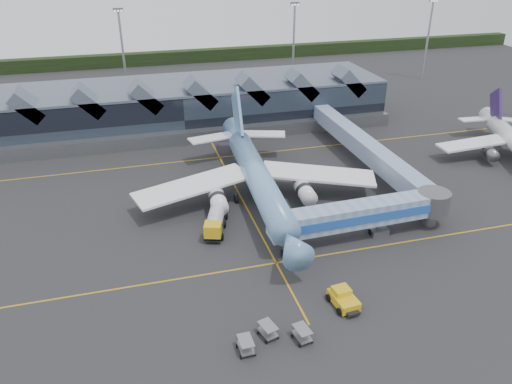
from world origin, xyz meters
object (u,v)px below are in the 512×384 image
object	(u,v)px
jet_bridge	(373,213)
fuel_truck	(216,217)
main_airliner	(257,175)
pushback_tug	(343,299)

from	to	relation	value
jet_bridge	fuel_truck	world-z (taller)	jet_bridge
main_airliner	pushback_tug	bearing A→B (deg)	-81.25
fuel_truck	pushback_tug	bearing A→B (deg)	-44.36
jet_bridge	fuel_truck	xyz separation A→B (m)	(-20.61, 7.73, -1.86)
main_airliner	jet_bridge	bearing A→B (deg)	-46.03
main_airliner	pushback_tug	size ratio (longest dim) A/B	9.93
jet_bridge	main_airliner	bearing A→B (deg)	128.87
jet_bridge	pushback_tug	distance (m)	16.49
fuel_truck	pushback_tug	world-z (taller)	fuel_truck
fuel_truck	jet_bridge	bearing A→B (deg)	-2.28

